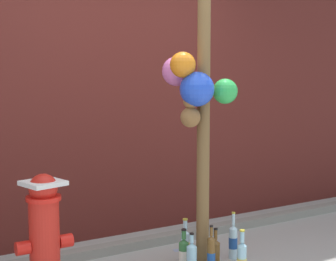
{
  "coord_description": "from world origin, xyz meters",
  "views": [
    {
      "loc": [
        -1.95,
        -2.79,
        1.5
      ],
      "look_at": [
        -0.07,
        0.35,
        1.12
      ],
      "focal_mm": 54.63,
      "sensor_mm": 36.0,
      "label": 1
    }
  ],
  "objects_px": {
    "fire_hydrant": "(44,233)",
    "bottle_1": "(211,256)",
    "bottle_0": "(185,244)",
    "bottle_2": "(192,260)",
    "bottle_4": "(242,258)",
    "bottle_5": "(233,241)",
    "memorial_post": "(198,70)",
    "bottle_6": "(215,253)",
    "bottle_3": "(203,244)",
    "bottle_7": "(184,255)"
  },
  "relations": [
    {
      "from": "fire_hydrant",
      "to": "bottle_5",
      "type": "relative_size",
      "value": 2.18
    },
    {
      "from": "bottle_0",
      "to": "bottle_1",
      "type": "xyz_separation_m",
      "value": [
        -0.03,
        -0.4,
        0.02
      ]
    },
    {
      "from": "bottle_2",
      "to": "bottle_7",
      "type": "height_order",
      "value": "bottle_2"
    },
    {
      "from": "fire_hydrant",
      "to": "bottle_0",
      "type": "xyz_separation_m",
      "value": [
        1.2,
        0.1,
        -0.31
      ]
    },
    {
      "from": "memorial_post",
      "to": "bottle_6",
      "type": "relative_size",
      "value": 8.24
    },
    {
      "from": "bottle_1",
      "to": "fire_hydrant",
      "type": "bearing_deg",
      "value": 165.69
    },
    {
      "from": "bottle_0",
      "to": "bottle_6",
      "type": "distance_m",
      "value": 0.29
    },
    {
      "from": "bottle_1",
      "to": "bottle_5",
      "type": "distance_m",
      "value": 0.46
    },
    {
      "from": "bottle_2",
      "to": "bottle_6",
      "type": "height_order",
      "value": "bottle_2"
    },
    {
      "from": "fire_hydrant",
      "to": "memorial_post",
      "type": "bearing_deg",
      "value": -8.05
    },
    {
      "from": "bottle_4",
      "to": "fire_hydrant",
      "type": "bearing_deg",
      "value": 164.15
    },
    {
      "from": "bottle_4",
      "to": "bottle_5",
      "type": "distance_m",
      "value": 0.37
    },
    {
      "from": "fire_hydrant",
      "to": "bottle_2",
      "type": "distance_m",
      "value": 1.11
    },
    {
      "from": "bottle_5",
      "to": "bottle_7",
      "type": "distance_m",
      "value": 0.51
    },
    {
      "from": "bottle_0",
      "to": "bottle_6",
      "type": "xyz_separation_m",
      "value": [
        0.11,
        -0.27,
        -0.01
      ]
    },
    {
      "from": "bottle_1",
      "to": "bottle_2",
      "type": "xyz_separation_m",
      "value": [
        -0.14,
        0.06,
        -0.02
      ]
    },
    {
      "from": "bottle_2",
      "to": "bottle_6",
      "type": "distance_m",
      "value": 0.28
    },
    {
      "from": "memorial_post",
      "to": "bottle_0",
      "type": "xyz_separation_m",
      "value": [
        0.06,
        0.26,
        -1.41
      ]
    },
    {
      "from": "memorial_post",
      "to": "bottle_3",
      "type": "bearing_deg",
      "value": 46.43
    },
    {
      "from": "fire_hydrant",
      "to": "bottle_7",
      "type": "xyz_separation_m",
      "value": [
        1.06,
        -0.1,
        -0.31
      ]
    },
    {
      "from": "bottle_0",
      "to": "bottle_6",
      "type": "relative_size",
      "value": 1.08
    },
    {
      "from": "memorial_post",
      "to": "bottle_0",
      "type": "relative_size",
      "value": 7.61
    },
    {
      "from": "bottle_1",
      "to": "bottle_2",
      "type": "bearing_deg",
      "value": 156.27
    },
    {
      "from": "bottle_3",
      "to": "bottle_4",
      "type": "distance_m",
      "value": 0.48
    },
    {
      "from": "bottle_1",
      "to": "bottle_4",
      "type": "bearing_deg",
      "value": -23.77
    },
    {
      "from": "fire_hydrant",
      "to": "bottle_7",
      "type": "bearing_deg",
      "value": -5.62
    },
    {
      "from": "bottle_4",
      "to": "bottle_7",
      "type": "relative_size",
      "value": 1.05
    },
    {
      "from": "fire_hydrant",
      "to": "bottle_5",
      "type": "distance_m",
      "value": 1.6
    },
    {
      "from": "memorial_post",
      "to": "bottle_5",
      "type": "distance_m",
      "value": 1.47
    },
    {
      "from": "bottle_2",
      "to": "bottle_4",
      "type": "height_order",
      "value": "bottle_4"
    },
    {
      "from": "bottle_0",
      "to": "bottle_2",
      "type": "xyz_separation_m",
      "value": [
        -0.16,
        -0.34,
        0.0
      ]
    },
    {
      "from": "bottle_4",
      "to": "bottle_0",
      "type": "bearing_deg",
      "value": 111.15
    },
    {
      "from": "fire_hydrant",
      "to": "bottle_0",
      "type": "distance_m",
      "value": 1.24
    },
    {
      "from": "bottle_2",
      "to": "bottle_3",
      "type": "xyz_separation_m",
      "value": [
        0.33,
        0.32,
        -0.03
      ]
    },
    {
      "from": "bottle_4",
      "to": "bottle_5",
      "type": "bearing_deg",
      "value": 62.03
    },
    {
      "from": "bottle_4",
      "to": "bottle_5",
      "type": "height_order",
      "value": "bottle_5"
    },
    {
      "from": "bottle_7",
      "to": "bottle_6",
      "type": "bearing_deg",
      "value": -15.33
    },
    {
      "from": "bottle_4",
      "to": "bottle_2",
      "type": "bearing_deg",
      "value": 156.25
    },
    {
      "from": "memorial_post",
      "to": "bottle_5",
      "type": "bearing_deg",
      "value": 12.4
    },
    {
      "from": "bottle_3",
      "to": "bottle_7",
      "type": "distance_m",
      "value": 0.37
    },
    {
      "from": "bottle_0",
      "to": "bottle_1",
      "type": "distance_m",
      "value": 0.4
    },
    {
      "from": "bottle_3",
      "to": "bottle_4",
      "type": "xyz_separation_m",
      "value": [
        0.02,
        -0.48,
        0.02
      ]
    },
    {
      "from": "bottle_2",
      "to": "fire_hydrant",
      "type": "bearing_deg",
      "value": 167.0
    },
    {
      "from": "bottle_2",
      "to": "bottle_5",
      "type": "height_order",
      "value": "bottle_5"
    },
    {
      "from": "bottle_1",
      "to": "bottle_2",
      "type": "height_order",
      "value": "bottle_1"
    },
    {
      "from": "bottle_2",
      "to": "bottle_3",
      "type": "height_order",
      "value": "bottle_2"
    },
    {
      "from": "bottle_1",
      "to": "bottle_7",
      "type": "height_order",
      "value": "bottle_1"
    },
    {
      "from": "bottle_3",
      "to": "bottle_7",
      "type": "bearing_deg",
      "value": -149.17
    },
    {
      "from": "fire_hydrant",
      "to": "bottle_1",
      "type": "bearing_deg",
      "value": -14.31
    },
    {
      "from": "bottle_4",
      "to": "bottle_7",
      "type": "bearing_deg",
      "value": 139.05
    }
  ]
}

